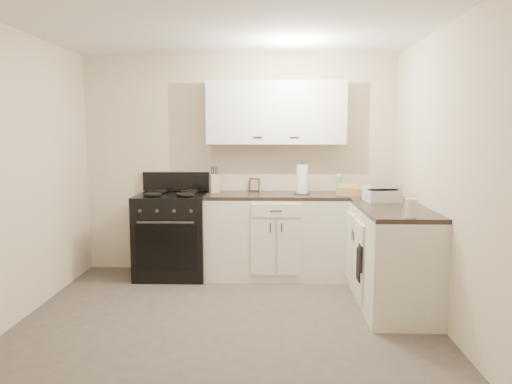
{
  "coord_description": "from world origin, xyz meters",
  "views": [
    {
      "loc": [
        0.37,
        -4.01,
        1.63
      ],
      "look_at": [
        0.22,
        0.85,
        1.04
      ],
      "focal_mm": 35.0,
      "sensor_mm": 36.0,
      "label": 1
    }
  ],
  "objects_px": {
    "stove": "(172,236)",
    "paper_towel": "(302,180)",
    "countertop_grill": "(382,196)",
    "knife_block": "(214,184)",
    "wicker_basket": "(350,191)"
  },
  "relations": [
    {
      "from": "stove",
      "to": "knife_block",
      "type": "relative_size",
      "value": 4.53
    },
    {
      "from": "stove",
      "to": "countertop_grill",
      "type": "relative_size",
      "value": 2.93
    },
    {
      "from": "stove",
      "to": "paper_towel",
      "type": "xyz_separation_m",
      "value": [
        1.46,
        0.03,
        0.64
      ]
    },
    {
      "from": "wicker_basket",
      "to": "stove",
      "type": "bearing_deg",
      "value": 178.02
    },
    {
      "from": "stove",
      "to": "wicker_basket",
      "type": "bearing_deg",
      "value": -1.98
    },
    {
      "from": "stove",
      "to": "paper_towel",
      "type": "distance_m",
      "value": 1.59
    },
    {
      "from": "stove",
      "to": "countertop_grill",
      "type": "height_order",
      "value": "countertop_grill"
    },
    {
      "from": "stove",
      "to": "countertop_grill",
      "type": "bearing_deg",
      "value": -13.97
    },
    {
      "from": "stove",
      "to": "paper_towel",
      "type": "height_order",
      "value": "paper_towel"
    },
    {
      "from": "knife_block",
      "to": "paper_towel",
      "type": "height_order",
      "value": "paper_towel"
    },
    {
      "from": "countertop_grill",
      "to": "wicker_basket",
      "type": "bearing_deg",
      "value": 110.47
    },
    {
      "from": "knife_block",
      "to": "paper_towel",
      "type": "bearing_deg",
      "value": -25.61
    },
    {
      "from": "stove",
      "to": "wicker_basket",
      "type": "xyz_separation_m",
      "value": [
        1.97,
        -0.07,
        0.52
      ]
    },
    {
      "from": "knife_block",
      "to": "wicker_basket",
      "type": "height_order",
      "value": "knife_block"
    },
    {
      "from": "knife_block",
      "to": "stove",
      "type": "bearing_deg",
      "value": 173.02
    }
  ]
}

